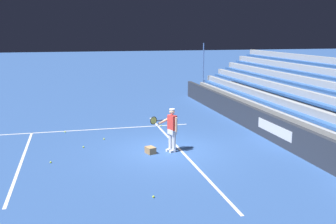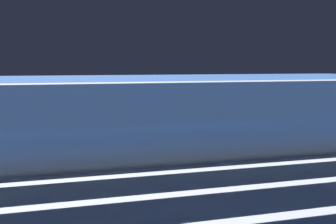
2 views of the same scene
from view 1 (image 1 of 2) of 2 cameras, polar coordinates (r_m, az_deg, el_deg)
ground_plane at (r=15.71m, az=-0.05°, el=-5.56°), size 160.00×160.00×0.00m
court_baseline_white at (r=15.83m, az=1.71°, el=-5.42°), size 12.00×0.10×0.01m
court_sideline_white at (r=19.25m, az=-14.72°, el=-2.71°), size 0.10×12.00×0.01m
court_service_line_white at (r=15.41m, az=-20.47°, el=-6.65°), size 8.22×0.10×0.01m
back_wall_sponsor_board at (r=17.26m, az=15.37°, el=-2.51°), size 25.04×0.25×1.10m
bleacher_stand at (r=18.63m, az=22.48°, el=-1.19°), size 23.79×4.00×3.85m
tennis_player at (r=15.30m, az=0.52°, el=-2.55°), size 0.57×1.08×1.71m
ball_box_cardboard at (r=15.28m, az=-2.57°, el=-5.56°), size 0.48×0.42×0.26m
tennis_ball_by_box at (r=11.42m, az=-2.13°, el=-12.19°), size 0.07×0.07×0.07m
tennis_ball_on_baseline at (r=19.00m, az=-14.73°, el=-2.81°), size 0.07×0.07×0.07m
tennis_ball_midcourt at (r=16.38m, az=-12.17°, el=-4.99°), size 0.07×0.07×0.07m
tennis_ball_toward_net at (r=14.82m, az=-16.66°, el=-7.00°), size 0.07×0.07×0.07m
tennis_ball_far_right at (r=17.40m, az=-9.28°, el=-3.89°), size 0.07×0.07×0.07m
tennis_ball_stray_back at (r=19.55m, az=-1.00°, el=-2.01°), size 0.07×0.07×0.07m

